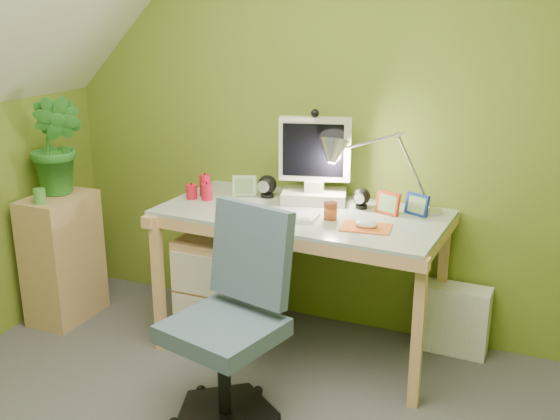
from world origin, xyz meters
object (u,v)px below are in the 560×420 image
at_px(desk_lamp, 399,153).
at_px(task_chair, 223,328).
at_px(radiator, 453,319).
at_px(desk, 302,280).
at_px(potted_plant, 57,145).
at_px(monitor, 315,151).
at_px(side_ledge, 63,258).

xyz_separation_m(desk_lamp, task_chair, (-0.52, -0.94, -0.63)).
xyz_separation_m(desk_lamp, radiator, (0.32, 0.09, -0.90)).
xyz_separation_m(desk, potted_plant, (-1.43, -0.16, 0.65)).
height_order(monitor, desk_lamp, desk_lamp).
bearing_deg(monitor, task_chair, -109.49).
bearing_deg(desk, radiator, 22.38).
relative_size(side_ledge, potted_plant, 1.31).
xyz_separation_m(potted_plant, task_chair, (1.35, -0.60, -0.59)).
bearing_deg(desk, desk_lamp, 24.87).
relative_size(desk_lamp, task_chair, 0.67).
xyz_separation_m(desk, radiator, (0.77, 0.27, -0.20)).
relative_size(desk_lamp, radiator, 1.62).
relative_size(desk, desk_lamp, 2.39).
distance_m(potted_plant, radiator, 2.40).
bearing_deg(side_ledge, task_chair, -22.17).
xyz_separation_m(desk_lamp, side_ledge, (-1.88, -0.39, -0.71)).
bearing_deg(monitor, radiator, -8.34).
xyz_separation_m(side_ledge, radiator, (2.20, 0.48, -0.19)).
bearing_deg(task_chair, side_ledge, 172.25).
height_order(task_chair, radiator, task_chair).
relative_size(side_ledge, task_chair, 0.82).
bearing_deg(desk_lamp, task_chair, -117.60).
relative_size(desk, potted_plant, 2.53).
relative_size(potted_plant, radiator, 1.53).
bearing_deg(radiator, desk, -158.70).
distance_m(desk, side_ledge, 1.44).
distance_m(desk_lamp, side_ledge, 2.05).
height_order(potted_plant, task_chair, potted_plant).
distance_m(monitor, radiator, 1.17).
bearing_deg(desk_lamp, monitor, -178.53).
distance_m(monitor, side_ledge, 1.63).
height_order(desk, potted_plant, potted_plant).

